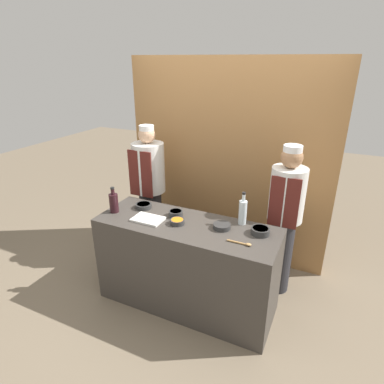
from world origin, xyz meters
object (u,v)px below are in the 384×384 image
cutting_board (148,219)px  chef_left (150,189)px  sauce_bowl_orange (177,221)px  bottle_clear (243,212)px  sauce_bowl_purple (222,226)px  sauce_bowl_red (176,213)px  bottle_wine (114,202)px  sauce_bowl_green (144,206)px  sauce_bowl_yellow (260,231)px  wooden_spoon (242,243)px  chef_right (284,217)px

cutting_board → chef_left: size_ratio=0.18×
cutting_board → sauce_bowl_orange: bearing=10.0°
sauce_bowl_orange → bottle_clear: (0.55, 0.27, 0.10)m
bottle_clear → chef_left: chef_left is taller
sauce_bowl_purple → chef_left: 1.27m
bottle_clear → sauce_bowl_red: bearing=-168.4°
bottle_wine → chef_left: size_ratio=0.16×
bottle_wine → sauce_bowl_orange: bearing=3.4°
bottle_clear → sauce_bowl_purple: bearing=-129.4°
bottle_clear → chef_left: bearing=162.8°
sauce_bowl_green → bottle_wine: bottle_wine is taller
sauce_bowl_yellow → bottle_clear: 0.25m
sauce_bowl_yellow → wooden_spoon: bearing=-112.4°
sauce_bowl_orange → wooden_spoon: sauce_bowl_orange is taller
sauce_bowl_purple → sauce_bowl_orange: 0.42m
sauce_bowl_yellow → sauce_bowl_green: bearing=179.4°
bottle_wine → wooden_spoon: bearing=-2.0°
sauce_bowl_yellow → chef_left: 1.56m
chef_right → cutting_board: bearing=-148.7°
sauce_bowl_green → chef_right: bearing=20.2°
bottle_clear → cutting_board: bearing=-159.3°
bottle_clear → chef_right: chef_right is taller
sauce_bowl_yellow → bottle_clear: bottle_clear is taller
bottle_clear → sauce_bowl_orange: bearing=-154.1°
sauce_bowl_purple → sauce_bowl_green: sauce_bowl_green is taller
cutting_board → chef_right: chef_right is taller
cutting_board → sauce_bowl_purple: bearing=11.9°
bottle_clear → wooden_spoon: size_ratio=1.50×
sauce_bowl_red → bottle_clear: bottle_clear is taller
sauce_bowl_purple → bottle_wine: bottle_wine is taller
cutting_board → bottle_wine: 0.42m
cutting_board → wooden_spoon: size_ratio=1.38×
sauce_bowl_yellow → sauce_bowl_green: size_ratio=1.01×
sauce_bowl_purple → sauce_bowl_yellow: bearing=8.4°
bottle_clear → chef_right: size_ratio=0.20×
sauce_bowl_green → bottle_clear: 1.04m
sauce_bowl_green → bottle_wine: bearing=-137.0°
sauce_bowl_red → sauce_bowl_green: bearing=176.3°
bottle_clear → bottle_wine: (-1.25, -0.31, -0.02)m
bottle_clear → wooden_spoon: 0.39m
sauce_bowl_purple → chef_left: size_ratio=0.10×
sauce_bowl_purple → sauce_bowl_red: bearing=175.6°
sauce_bowl_red → wooden_spoon: bearing=-16.8°
sauce_bowl_red → sauce_bowl_green: 0.39m
cutting_board → chef_left: 0.83m
cutting_board → bottle_wine: size_ratio=1.10×
sauce_bowl_yellow → bottle_wine: bottle_wine is taller
sauce_bowl_orange → bottle_wine: bottle_wine is taller
sauce_bowl_orange → chef_left: chef_left is taller
sauce_bowl_orange → wooden_spoon: bearing=-7.7°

